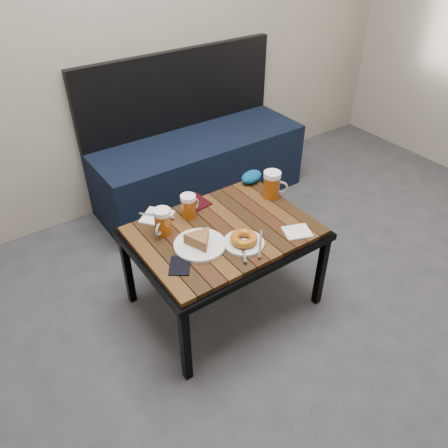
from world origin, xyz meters
TOP-DOWN VIEW (x-y plane):
  - ground at (0.00, 0.00)m, footprint 4.00×4.00m
  - bench at (0.19, 1.76)m, footprint 1.40×0.50m
  - cafe_table at (-0.25, 0.84)m, footprint 0.84×0.62m
  - beer_mug_left at (-0.49, 0.97)m, footprint 0.11×0.10m
  - beer_mug_centre at (-0.32, 1.02)m, footprint 0.11×0.08m
  - beer_mug_right at (0.11, 0.93)m, footprint 0.12×0.12m
  - plate_pie at (-0.40, 0.80)m, footprint 0.23×0.23m
  - plate_bagel at (-0.24, 0.70)m, footprint 0.21×0.22m
  - napkin_left at (-0.46, 1.09)m, footprint 0.19×0.19m
  - napkin_right at (0.01, 0.63)m, footprint 0.15×0.14m
  - passport_navy at (-0.54, 0.73)m, footprint 0.14×0.15m
  - passport_burgundy at (-0.23, 1.10)m, footprint 0.11×0.15m
  - knit_pouch at (0.11, 1.10)m, footprint 0.15×0.12m

SIDE VIEW (x-z plane):
  - ground at x=0.00m, z-range 0.00..0.00m
  - bench at x=0.19m, z-range -0.20..0.75m
  - cafe_table at x=-0.25m, z-range 0.19..0.66m
  - passport_navy at x=-0.54m, z-range 0.47..0.48m
  - passport_burgundy at x=-0.23m, z-range 0.47..0.48m
  - napkin_right at x=0.01m, z-range 0.47..0.48m
  - napkin_left at x=-0.46m, z-range 0.47..0.48m
  - plate_bagel at x=-0.24m, z-range 0.47..0.52m
  - plate_pie at x=-0.40m, z-range 0.47..0.53m
  - knit_pouch at x=0.11m, z-range 0.47..0.53m
  - beer_mug_centre at x=-0.32m, z-range 0.47..0.59m
  - beer_mug_left at x=-0.49m, z-range 0.47..0.60m
  - beer_mug_right at x=0.11m, z-range 0.47..0.61m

